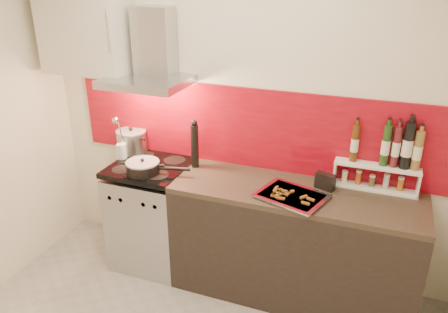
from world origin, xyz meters
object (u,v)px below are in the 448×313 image
at_px(saute_pan, 144,167).
at_px(pepper_mill, 195,144).
at_px(baking_tray, 291,196).
at_px(range_stove, 153,215).
at_px(counter, 293,243).
at_px(stock_pot, 132,141).

distance_m(saute_pan, pepper_mill, 0.43).
relative_size(saute_pan, pepper_mill, 1.26).
bearing_deg(pepper_mill, baking_tray, -15.99).
height_order(range_stove, saute_pan, saute_pan).
bearing_deg(counter, baking_tray, -95.51).
xyz_separation_m(counter, pepper_mill, (-0.85, 0.12, 0.64)).
bearing_deg(baking_tray, stock_pot, 167.73).
relative_size(stock_pot, pepper_mill, 0.65).
height_order(saute_pan, pepper_mill, pepper_mill).
relative_size(range_stove, pepper_mill, 2.31).
bearing_deg(counter, stock_pot, 172.31).
distance_m(counter, saute_pan, 1.28).
bearing_deg(counter, saute_pan, -172.88).
bearing_deg(stock_pot, counter, -7.69).
relative_size(stock_pot, baking_tray, 0.48).
relative_size(counter, saute_pan, 3.63).
height_order(counter, baking_tray, baking_tray).
relative_size(counter, stock_pot, 7.01).
distance_m(counter, stock_pot, 1.59).
xyz_separation_m(range_stove, counter, (1.20, 0.00, 0.01)).
bearing_deg(saute_pan, baking_tray, 1.28).
bearing_deg(baking_tray, pepper_mill, 164.01).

